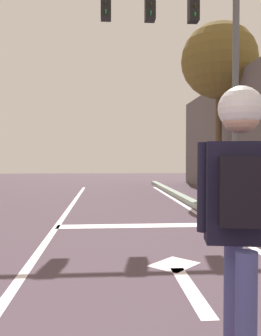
# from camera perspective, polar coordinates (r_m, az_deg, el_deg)

# --- Properties ---
(lane_line_center) EXTENTS (0.12, 20.00, 0.01)m
(lane_line_center) POSITION_cam_1_polar(r_m,az_deg,el_deg) (6.14, -13.06, -10.98)
(lane_line_center) COLOR silver
(lane_line_center) RESTS_ON ground
(lane_line_curbside) EXTENTS (0.12, 20.00, 0.01)m
(lane_line_curbside) POSITION_cam_1_polar(r_m,az_deg,el_deg) (6.45, 16.21, -10.39)
(lane_line_curbside) COLOR silver
(lane_line_curbside) RESTS_ON ground
(stop_bar) EXTENTS (3.29, 0.40, 0.01)m
(stop_bar) POSITION_cam_1_polar(r_m,az_deg,el_deg) (7.11, 1.69, -9.19)
(stop_bar) COLOR silver
(stop_bar) RESTS_ON ground
(lane_arrow_stem) EXTENTS (0.16, 1.40, 0.01)m
(lane_arrow_stem) POSITION_cam_1_polar(r_m,az_deg,el_deg) (3.89, 9.54, -18.56)
(lane_arrow_stem) COLOR silver
(lane_arrow_stem) RESTS_ON ground
(lane_arrow_head) EXTENTS (0.71, 0.71, 0.01)m
(lane_arrow_head) POSITION_cam_1_polar(r_m,az_deg,el_deg) (4.68, 7.01, -15.02)
(lane_arrow_head) COLOR silver
(lane_arrow_head) RESTS_ON ground
(curb_strip) EXTENTS (0.24, 24.00, 0.14)m
(curb_strip) POSITION_cam_1_polar(r_m,az_deg,el_deg) (6.53, 18.30, -9.66)
(curb_strip) COLOR #95A595
(curb_strip) RESTS_ON ground
(skater) EXTENTS (0.46, 0.62, 1.66)m
(skater) POSITION_cam_1_polar(r_m,az_deg,el_deg) (2.05, 17.16, -4.46)
(skater) COLOR #3E4178
(skater) RESTS_ON skateboard
(traffic_signal_mast) EXTENTS (4.23, 0.34, 5.73)m
(traffic_signal_mast) POSITION_cam_1_polar(r_m,az_deg,el_deg) (9.08, 9.13, 19.13)
(traffic_signal_mast) COLOR #5A5D5D
(traffic_signal_mast) RESTS_ON ground
(roadside_tree) EXTENTS (2.61, 2.61, 5.99)m
(roadside_tree) POSITION_cam_1_polar(r_m,az_deg,el_deg) (13.18, 13.98, 16.21)
(roadside_tree) COLOR #4F3C26
(roadside_tree) RESTS_ON ground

